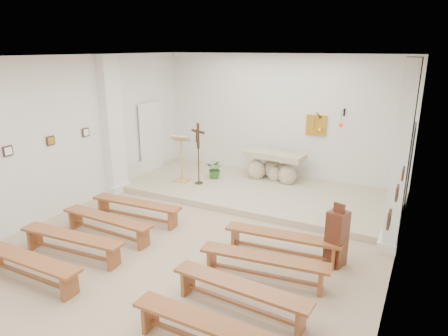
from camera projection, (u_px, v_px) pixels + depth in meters
The scene contains 31 objects.
ground at pixel (183, 253), 7.39m from camera, with size 7.00×10.00×0.00m, color tan.
wall_left at pixel (42, 141), 8.43m from camera, with size 0.02×10.00×3.50m, color silver.
wall_right at pixel (398, 196), 5.34m from camera, with size 0.02×10.00×3.50m, color silver.
wall_back at pixel (279, 118), 11.12m from camera, with size 7.00×0.02×3.50m, color silver.
ceiling at pixel (176, 58), 6.38m from camera, with size 7.00×10.00×0.02m, color silver.
sanctuary_platform at pixel (257, 191), 10.34m from camera, with size 6.98×3.00×0.15m, color #C1B395.
pilaster_left at pixel (112, 126), 10.08m from camera, with size 0.26×0.55×3.50m, color white.
pilaster_right at pixel (401, 159), 7.09m from camera, with size 0.26×0.55×3.50m, color white.
gold_wall_relief at pixel (316, 125), 10.65m from camera, with size 0.55×0.04×0.55m, color gold.
sanctuary_lamp at pixel (341, 123), 10.08m from camera, with size 0.11×0.36×0.44m.
station_frame_left_front at pixel (8, 151), 7.76m from camera, with size 0.03×0.20×0.20m, color #3A2519.
station_frame_left_mid at pixel (51, 141), 8.60m from camera, with size 0.03×0.20×0.20m, color #3A2519.
station_frame_left_rear at pixel (86, 132), 9.45m from camera, with size 0.03×0.20×0.20m, color #3A2519.
station_frame_right_front at pixel (389, 219), 4.68m from camera, with size 0.03×0.20×0.20m, color #3A2519.
station_frame_right_mid at pixel (397, 193), 5.53m from camera, with size 0.03×0.20×0.20m, color #3A2519.
station_frame_right_rear at pixel (403, 173), 6.37m from camera, with size 0.03×0.20×0.20m, color #3A2519.
radiator_left at pixel (133, 174), 11.13m from camera, with size 0.10×0.85×0.52m, color silver.
radiator_right at pixel (398, 221), 8.08m from camera, with size 0.10×0.85×0.52m, color silver.
altar at pixel (274, 168), 10.95m from camera, with size 1.68×0.79×0.84m.
lectern at pixel (181, 158), 10.72m from camera, with size 0.54×0.48×1.30m.
crucifix_stand at pixel (198, 149), 10.42m from camera, with size 0.48×0.22×1.64m.
potted_plant at pixel (215, 169), 11.06m from camera, with size 0.49×0.43×0.55m, color #316227.
donation_pedestal at pixel (337, 238), 6.87m from camera, with size 0.39×0.39×1.15m.
bench_left_front at pixel (136, 207), 8.66m from camera, with size 2.13×0.46×0.45m.
bench_right_front at pixel (283, 240), 7.18m from camera, with size 2.14×0.53×0.45m.
bench_left_second at pixel (107, 222), 7.90m from camera, with size 2.12×0.40×0.45m.
bench_right_second at pixel (264, 262), 6.42m from camera, with size 2.14×0.58×0.45m.
bench_left_third at pixel (72, 240), 7.15m from camera, with size 2.13×0.50×0.45m.
bench_right_third at pixel (240, 291), 5.66m from camera, with size 2.13×0.45×0.45m.
bench_left_fourth at pixel (28, 263), 6.39m from camera, with size 2.12×0.35×0.45m.
bench_right_fourth at pixel (209, 329), 4.91m from camera, with size 2.12×0.34×0.45m.
Camera 1 is at (3.75, -5.51, 3.66)m, focal length 32.00 mm.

